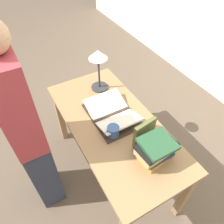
# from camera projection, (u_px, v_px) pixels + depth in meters

# --- Properties ---
(ground_plane) EXTENTS (12.00, 12.00, 0.00)m
(ground_plane) POSITION_uv_depth(u_px,v_px,m) (113.00, 169.00, 2.28)
(ground_plane) COLOR brown
(reading_desk) EXTENTS (1.40, 0.66, 0.72)m
(reading_desk) POSITION_uv_depth(u_px,v_px,m) (113.00, 131.00, 1.83)
(reading_desk) COLOR #937047
(reading_desk) RESTS_ON ground_plane
(open_book) EXTENTS (0.48, 0.35, 0.08)m
(open_book) POSITION_uv_depth(u_px,v_px,m) (112.00, 114.00, 1.80)
(open_book) COLOR #38281E
(open_book) RESTS_ON reading_desk
(book_stack_tall) EXTENTS (0.20, 0.28, 0.18)m
(book_stack_tall) POSITION_uv_depth(u_px,v_px,m) (156.00, 150.00, 1.47)
(book_stack_tall) COLOR #BC8933
(book_stack_tall) RESTS_ON reading_desk
(book_standing_upright) EXTENTS (0.06, 0.19, 0.20)m
(book_standing_upright) POSITION_uv_depth(u_px,v_px,m) (144.00, 132.00, 1.56)
(book_standing_upright) COLOR brown
(book_standing_upright) RESTS_ON reading_desk
(reading_lamp) EXTENTS (0.17, 0.17, 0.39)m
(reading_lamp) POSITION_uv_depth(u_px,v_px,m) (98.00, 61.00, 1.86)
(reading_lamp) COLOR #2D2D33
(reading_lamp) RESTS_ON reading_desk
(coffee_mug) EXTENTS (0.09, 0.12, 0.10)m
(coffee_mug) POSITION_uv_depth(u_px,v_px,m) (113.00, 132.00, 1.64)
(coffee_mug) COLOR #335184
(coffee_mug) RESTS_ON reading_desk
(person_reader) EXTENTS (0.36, 0.21, 1.66)m
(person_reader) POSITION_uv_depth(u_px,v_px,m) (29.00, 137.00, 1.54)
(person_reader) COLOR #2D3342
(person_reader) RESTS_ON ground_plane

